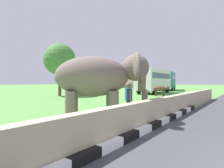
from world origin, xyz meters
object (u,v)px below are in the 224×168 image
(bus_teal, at_px, (167,80))
(cow_near, at_px, (160,89))
(cow_mid, at_px, (152,88))
(elephant, at_px, (101,77))
(person_handler, at_px, (129,99))
(bus_white, at_px, (154,79))

(bus_teal, xyz_separation_m, cow_near, (-15.71, -4.68, -1.21))
(bus_teal, distance_m, cow_mid, 13.19)
(cow_near, relative_size, cow_mid, 1.01)
(elephant, bearing_deg, person_handler, -28.43)
(bus_teal, bearing_deg, cow_near, -163.40)
(cow_near, bearing_deg, elephant, -167.57)
(elephant, xyz_separation_m, bus_teal, (30.69, 7.99, 0.20))
(elephant, relative_size, cow_near, 2.03)
(elephant, xyz_separation_m, cow_near, (14.99, 3.30, -1.01))
(elephant, distance_m, bus_white, 20.69)
(bus_white, height_order, cow_mid, bus_white)
(person_handler, height_order, cow_near, person_handler)
(bus_white, bearing_deg, elephant, -162.75)
(elephant, relative_size, person_handler, 2.34)
(elephant, bearing_deg, bus_white, 17.25)
(person_handler, xyz_separation_m, cow_near, (13.78, 3.95, -0.06))
(cow_mid, bearing_deg, bus_white, 16.38)
(person_handler, relative_size, cow_mid, 0.88)
(bus_white, distance_m, bus_teal, 11.09)
(elephant, distance_m, cow_mid, 18.66)
(person_handler, height_order, cow_mid, person_handler)
(bus_teal, bearing_deg, person_handler, -163.68)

